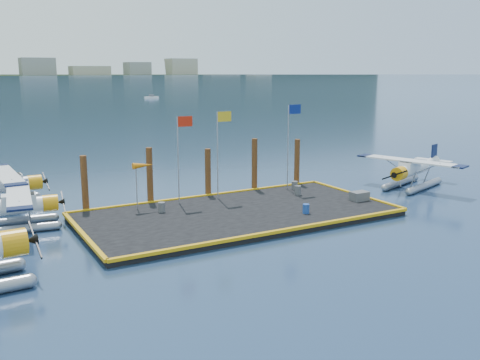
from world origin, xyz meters
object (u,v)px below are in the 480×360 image
(drum_4, at_px, (295,185))
(drum_2, at_px, (298,190))
(seaplane_b, at_px, (13,209))
(piling_4, at_px, (297,164))
(piling_1, at_px, (150,177))
(flagpole_yellow, at_px, (220,141))
(crate, at_px, (359,196))
(piling_2, at_px, (208,174))
(seaplane_c, at_px, (2,188))
(drum_0, at_px, (162,207))
(flagpole_blue, at_px, (290,134))
(drum_1, at_px, (306,209))
(flagpole_red, at_px, (181,146))
(piling_3, at_px, (254,166))
(windsock, at_px, (143,166))
(piling_0, at_px, (85,186))
(seaplane_d, at_px, (411,172))

(drum_4, bearing_deg, drum_2, -117.81)
(seaplane_b, relative_size, piling_4, 2.11)
(drum_4, relative_size, piling_1, 0.16)
(piling_1, bearing_deg, flagpole_yellow, -18.79)
(crate, distance_m, piling_2, 11.06)
(seaplane_c, xyz_separation_m, piling_2, (13.59, -5.01, 0.54))
(drum_0, relative_size, flagpole_blue, 0.10)
(piling_4, bearing_deg, piling_1, 180.00)
(drum_1, bearing_deg, flagpole_blue, 64.30)
(seaplane_b, bearing_deg, flagpole_red, 94.17)
(crate, height_order, piling_1, piling_1)
(drum_2, xyz_separation_m, flagpole_yellow, (-5.43, 1.89, 3.77))
(flagpole_blue, bearing_deg, piling_4, 41.58)
(crate, distance_m, piling_4, 7.11)
(drum_0, xyz_separation_m, flagpole_yellow, (5.08, 1.52, 3.79))
(flagpole_red, xyz_separation_m, piling_1, (-1.71, 1.60, -2.30))
(drum_4, height_order, flagpole_red, flagpole_red)
(drum_1, height_order, flagpole_red, flagpole_red)
(piling_4, bearing_deg, piling_2, 180.00)
(piling_3, bearing_deg, windsock, -170.47)
(piling_0, xyz_separation_m, piling_1, (4.50, 0.00, 0.10))
(seaplane_c, relative_size, piling_4, 2.20)
(drum_0, xyz_separation_m, piling_4, (12.87, 3.12, 1.28))
(flagpole_yellow, height_order, piling_0, flagpole_yellow)
(flagpole_blue, distance_m, piling_4, 3.61)
(crate, height_order, windsock, windsock)
(windsock, distance_m, piling_4, 13.68)
(crate, bearing_deg, flagpole_red, 154.54)
(flagpole_blue, bearing_deg, crate, -66.80)
(drum_4, distance_m, piling_1, 11.22)
(seaplane_d, distance_m, flagpole_red, 19.32)
(seaplane_d, relative_size, drum_4, 13.37)
(windsock, bearing_deg, piling_2, 16.15)
(windsock, distance_m, piling_0, 4.02)
(crate, xyz_separation_m, windsock, (-14.03, 5.38, 2.52))
(crate, height_order, piling_4, piling_4)
(flagpole_red, distance_m, flagpole_blue, 8.99)
(drum_0, height_order, piling_3, piling_3)
(seaplane_c, distance_m, drum_1, 21.18)
(seaplane_b, height_order, flagpole_red, flagpole_red)
(seaplane_b, height_order, flagpole_yellow, flagpole_yellow)
(drum_2, xyz_separation_m, piling_1, (-10.14, 3.49, 1.35))
(piling_1, distance_m, piling_4, 12.50)
(drum_0, height_order, piling_1, piling_1)
(flagpole_red, relative_size, piling_0, 1.50)
(flagpole_blue, bearing_deg, seaplane_d, -16.99)
(seaplane_d, height_order, piling_1, piling_1)
(drum_2, bearing_deg, piling_4, 55.92)
(flagpole_red, xyz_separation_m, piling_3, (6.79, 1.60, -2.25))
(drum_0, height_order, drum_4, drum_4)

